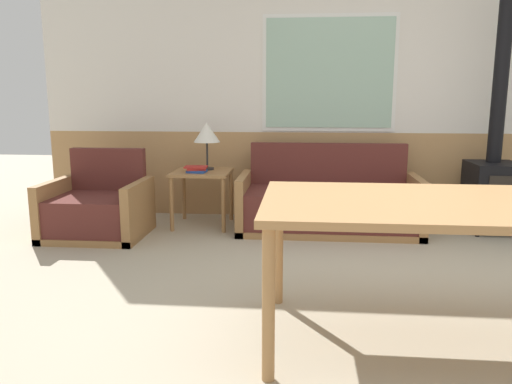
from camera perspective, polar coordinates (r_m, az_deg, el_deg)
name	(u,v)px	position (r m, az deg, el deg)	size (l,w,h in m)	color
ground_plane	(429,323)	(3.18, 19.18, -13.93)	(16.00, 16.00, 0.00)	#B2A58C
wall_back	(374,91)	(5.48, 13.33, 11.14)	(7.20, 0.09, 2.70)	tan
couch	(328,205)	(4.97, 8.25, -1.47)	(1.75, 0.79, 0.83)	#9E7042
armchair	(98,210)	(4.95, -17.61, -2.02)	(0.90, 0.77, 0.80)	#9E7042
side_table	(202,180)	(5.08, -6.17, 1.42)	(0.57, 0.57, 0.56)	#9E7042
table_lamp	(207,133)	(5.12, -5.65, 6.68)	(0.27, 0.27, 0.48)	#262628
book_stack	(196,169)	(4.96, -6.82, 2.60)	(0.23, 0.16, 0.06)	#234799
dining_table	(464,213)	(2.76, 22.64, -2.26)	(2.06, 1.02, 0.78)	#B27F4C
wood_stove	(494,171)	(5.33, 25.58, 2.20)	(0.46, 0.53, 2.39)	black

